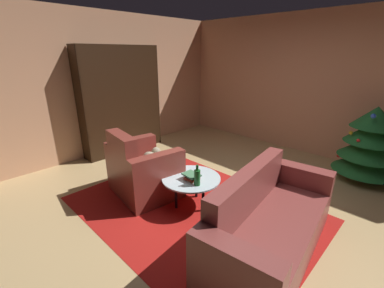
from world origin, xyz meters
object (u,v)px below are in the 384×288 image
at_px(coffee_table, 191,180).
at_px(bottle_on_table, 197,177).
at_px(book_stack_on_table, 192,176).
at_px(armchair_red, 142,172).
at_px(decorated_tree, 369,144).
at_px(couch_red, 269,227).
at_px(bookshelf_unit, 126,101).

height_order(coffee_table, bottle_on_table, bottle_on_table).
bearing_deg(book_stack_on_table, armchair_red, -163.85).
distance_m(coffee_table, book_stack_on_table, 0.10).
bearing_deg(decorated_tree, couch_red, -96.69).
bearing_deg(book_stack_on_table, bottle_on_table, -19.42).
height_order(armchair_red, book_stack_on_table, armchair_red).
xyz_separation_m(couch_red, decorated_tree, (0.29, 2.51, 0.29)).
relative_size(armchair_red, book_stack_on_table, 4.69).
bearing_deg(bottle_on_table, bookshelf_unit, 164.87).
bearing_deg(coffee_table, bookshelf_unit, 165.73).
distance_m(bookshelf_unit, armchair_red, 2.01).
bearing_deg(book_stack_on_table, decorated_tree, 60.77).
relative_size(book_stack_on_table, bottle_on_table, 0.84).
bearing_deg(armchair_red, couch_red, 5.86).
bearing_deg(bookshelf_unit, couch_red, -10.86).
distance_m(bookshelf_unit, couch_red, 3.67).
xyz_separation_m(armchair_red, book_stack_on_table, (0.76, 0.22, 0.11)).
relative_size(bottle_on_table, decorated_tree, 0.22).
relative_size(bookshelf_unit, bottle_on_table, 7.77).
distance_m(couch_red, coffee_table, 1.15).
height_order(couch_red, bottle_on_table, couch_red).
distance_m(bookshelf_unit, bottle_on_table, 2.72).
xyz_separation_m(bookshelf_unit, armchair_red, (1.69, -0.87, -0.68)).
relative_size(bookshelf_unit, couch_red, 1.08).
relative_size(coffee_table, book_stack_on_table, 3.39).
bearing_deg(couch_red, coffee_table, 176.54).
distance_m(bookshelf_unit, book_stack_on_table, 2.59).
relative_size(armchair_red, bottle_on_table, 3.96).
height_order(couch_red, coffee_table, couch_red).
bearing_deg(bottle_on_table, decorated_tree, 63.72).
height_order(bottle_on_table, decorated_tree, decorated_tree).
bearing_deg(bottle_on_table, coffee_table, 154.51).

